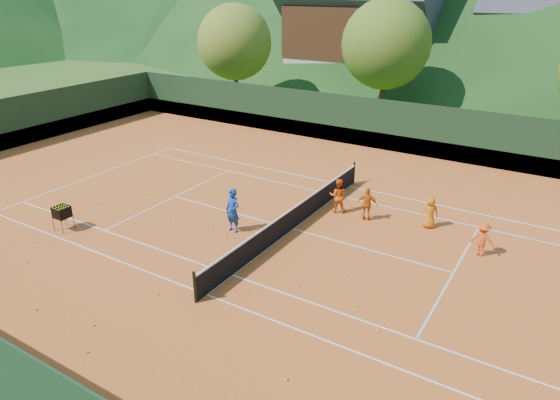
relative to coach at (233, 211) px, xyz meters
The scene contains 37 objects.
ground 2.57m from the coach, 36.55° to the left, with size 400.00×400.00×0.00m, color #2F4E18.
clay_court 2.56m from the coach, 36.55° to the left, with size 40.00×24.00×0.02m, color #C5581F.
coach is the anchor object (origin of this frame).
student_a 4.75m from the coach, 55.00° to the left, with size 0.74×0.58×1.52m, color orange.
student_b 5.60m from the coach, 42.57° to the left, with size 0.85×0.35×1.45m, color orange.
student_c 7.93m from the coach, 34.25° to the left, with size 0.65×0.42×1.33m, color orange.
student_d 9.39m from the coach, 19.87° to the left, with size 0.84×0.48×1.29m, color #F45415.
tennis_ball_0 4.77m from the coach, 27.08° to the right, with size 0.07×0.07×0.07m, color #BADD24.
tennis_ball_1 5.01m from the coach, ahead, with size 0.07×0.07×0.07m, color #BADD24.
tennis_ball_2 5.31m from the coach, behind, with size 0.07×0.07×0.07m, color #BADD24.
tennis_ball_4 2.78m from the coach, 165.47° to the right, with size 0.07×0.07×0.07m, color #BADD24.
tennis_ball_5 1.39m from the coach, 131.41° to the right, with size 0.07×0.07×0.07m, color #BADD24.
tennis_ball_6 1.09m from the coach, 54.73° to the right, with size 0.07×0.07×0.07m, color #BADD24.
tennis_ball_8 5.01m from the coach, 82.95° to the right, with size 0.07×0.07×0.07m, color #BADD24.
tennis_ball_9 8.52m from the coach, 44.48° to the right, with size 0.07×0.07×0.07m, color #BADD24.
tennis_ball_10 7.91m from the coach, 21.91° to the right, with size 0.07×0.07×0.07m, color #BADD24.
tennis_ball_11 5.41m from the coach, ahead, with size 0.07×0.07×0.07m, color #BADD24.
tennis_ball_12 7.65m from the coach, 129.42° to the right, with size 0.07×0.07×0.07m, color #BADD24.
tennis_ball_13 7.60m from the coach, 141.04° to the right, with size 0.07×0.07×0.07m, color #BADD24.
tennis_ball_14 6.11m from the coach, behind, with size 0.07×0.07×0.07m, color #BADD24.
tennis_ball_15 1.02m from the coach, 86.91° to the right, with size 0.07×0.07×0.07m, color #BADD24.
tennis_ball_16 7.74m from the coach, 104.76° to the right, with size 0.07×0.07×0.07m, color #BADD24.
tennis_ball_17 7.99m from the coach, 83.15° to the right, with size 0.07×0.07×0.07m, color #BADD24.
tennis_ball_18 7.08m from the coach, 88.72° to the right, with size 0.07×0.07×0.07m, color #BADD24.
tennis_ball_19 7.00m from the coach, behind, with size 0.07×0.07×0.07m, color #BADD24.
tennis_ball_20 5.29m from the coach, 163.85° to the right, with size 0.07×0.07×0.07m, color #BADD24.
tennis_ball_21 6.69m from the coach, 18.84° to the right, with size 0.07×0.07×0.07m, color #BADD24.
tennis_ball_22 1.37m from the coach, behind, with size 0.07×0.07×0.07m, color #BADD24.
tennis_ball_23 2.55m from the coach, 151.24° to the right, with size 0.07×0.07×0.07m, color #BADD24.
court_lines 2.56m from the coach, 36.55° to the left, with size 23.83×11.03×0.00m.
tennis_net 2.43m from the coach, 36.55° to the left, with size 0.10×12.07×1.10m.
perimeter_fence 2.42m from the coach, 36.55° to the left, with size 40.40×24.24×3.00m.
ball_hopper 6.86m from the coach, 149.69° to the right, with size 0.57×0.57×1.00m.
chalet_left 32.79m from the coach, 104.42° to the left, with size 13.80×9.93×12.92m.
chalet_mid 36.53m from the coach, 77.39° to the left, with size 12.65×8.82×11.45m.
tree_a 24.31m from the coach, 125.93° to the left, with size 6.00×6.00×7.88m.
tree_b 21.94m from the coach, 95.54° to the left, with size 6.40×6.40×8.40m.
Camera 1 is at (9.06, -15.67, 9.13)m, focal length 32.00 mm.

